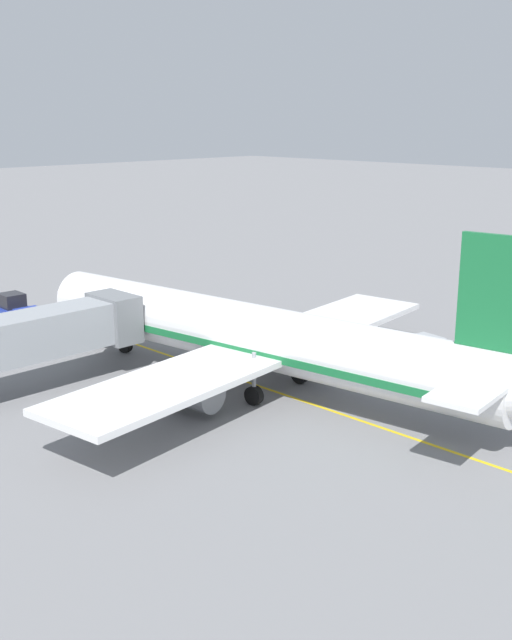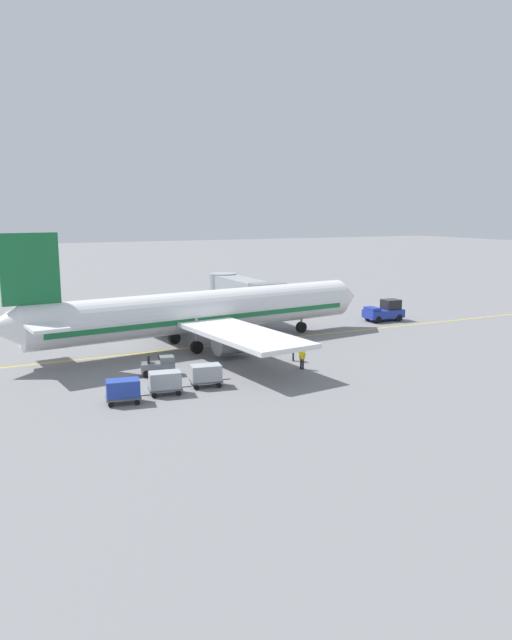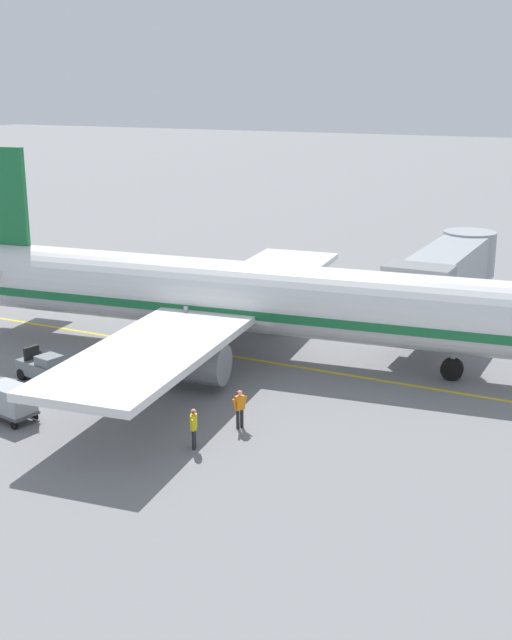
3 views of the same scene
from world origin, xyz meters
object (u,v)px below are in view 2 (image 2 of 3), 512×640
object	(u,v)px
pushback_tractor	(385,311)
baggage_cart_front	(206,374)
parked_airliner	(202,312)
ground_crew_wing_walker	(302,357)
jet_bridge	(242,291)
baggage_cart_second_in_train	(165,381)
baggage_tug_lead	(159,366)
ground_crew_loader	(293,350)
baggage_cart_third_in_train	(123,389)

from	to	relation	value
pushback_tractor	baggage_cart_front	bearing A→B (deg)	-61.11
parked_airliner	ground_crew_wing_walker	size ratio (longest dim) A/B	22.09
jet_bridge	baggage_cart_second_in_train	size ratio (longest dim) A/B	4.90
jet_bridge	pushback_tractor	size ratio (longest dim) A/B	3.26
pushback_tractor	baggage_tug_lead	xyz separation A→B (m)	(10.84, -29.76, -0.39)
baggage_cart_front	baggage_cart_second_in_train	xyz separation A→B (m)	(0.51, -3.16, 0.00)
jet_bridge	baggage_tug_lead	world-z (taller)	jet_bridge
parked_airliner	baggage_cart_front	bearing A→B (deg)	-19.57
parked_airliner	pushback_tractor	distance (m)	23.61
pushback_tractor	baggage_tug_lead	size ratio (longest dim) A/B	1.66
baggage_tug_lead	ground_crew_loader	size ratio (longest dim) A/B	1.60
jet_bridge	baggage_cart_third_in_train	distance (m)	30.52
baggage_cart_third_in_train	ground_crew_wing_walker	bearing A→B (deg)	98.85
jet_bridge	baggage_tug_lead	size ratio (longest dim) A/B	5.40
baggage_cart_second_in_train	ground_crew_loader	xyz separation A→B (m)	(-4.22, 12.34, 0.00)
baggage_cart_third_in_train	pushback_tractor	bearing A→B (deg)	115.93
parked_airliner	baggage_cart_front	size ratio (longest dim) A/B	12.57
jet_bridge	parked_airliner	bearing A→B (deg)	-40.86
baggage_tug_lead	ground_crew_loader	distance (m)	11.30
pushback_tractor	baggage_cart_third_in_train	distance (m)	37.62
ground_crew_loader	baggage_cart_second_in_train	bearing A→B (deg)	-71.13
parked_airliner	ground_crew_loader	distance (m)	10.05
baggage_cart_front	ground_crew_wing_walker	xyz separation A→B (m)	(-1.10, 8.49, 0.00)
baggage_cart_third_in_train	baggage_tug_lead	bearing A→B (deg)	144.03
parked_airliner	ground_crew_wing_walker	xyz separation A→B (m)	(11.13, 4.15, -2.23)
baggage_cart_third_in_train	ground_crew_loader	xyz separation A→B (m)	(-4.89, 15.34, 0.00)
pushback_tractor	baggage_cart_second_in_train	bearing A→B (deg)	-62.90
baggage_tug_lead	jet_bridge	bearing A→B (deg)	139.71
baggage_cart_front	ground_crew_wing_walker	bearing A→B (deg)	97.39
baggage_cart_second_in_train	ground_crew_loader	bearing A→B (deg)	108.87
baggage_cart_second_in_train	baggage_cart_front	bearing A→B (deg)	99.16
pushback_tractor	baggage_cart_third_in_train	world-z (taller)	pushback_tractor
jet_bridge	baggage_cart_third_in_train	world-z (taller)	jet_bridge
parked_airliner	baggage_tug_lead	bearing A→B (deg)	-39.53
parked_airliner	baggage_cart_front	distance (m)	13.17
ground_crew_wing_walker	ground_crew_loader	distance (m)	2.70
parked_airliner	pushback_tractor	bearing A→B (deg)	97.42
jet_bridge	ground_crew_wing_walker	world-z (taller)	jet_bridge
baggage_cart_second_in_train	baggage_cart_third_in_train	bearing A→B (deg)	-77.40
jet_bridge	baggage_cart_second_in_train	world-z (taller)	jet_bridge
baggage_cart_front	baggage_tug_lead	bearing A→B (deg)	-154.62
jet_bridge	baggage_cart_second_in_train	xyz separation A→B (m)	(22.87, -16.26, -2.51)
baggage_cart_front	pushback_tractor	bearing A→B (deg)	118.89
ground_crew_loader	pushback_tractor	bearing A→B (deg)	122.01
pushback_tractor	baggage_cart_third_in_train	size ratio (longest dim) A/B	1.50
parked_airliner	baggage_cart_third_in_train	distance (m)	17.18
pushback_tractor	baggage_cart_second_in_train	world-z (taller)	pushback_tractor
parked_airliner	ground_crew_loader	bearing A→B (deg)	29.58
jet_bridge	ground_crew_loader	bearing A→B (deg)	-11.89
baggage_cart_third_in_train	ground_crew_loader	bearing A→B (deg)	107.68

